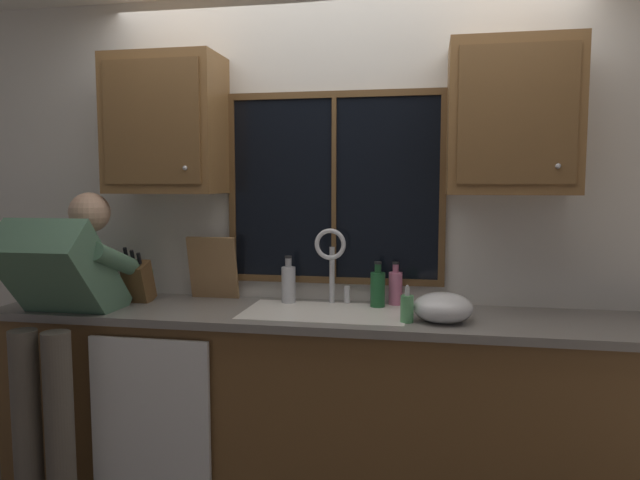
# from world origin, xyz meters

# --- Properties ---
(back_wall) EXTENTS (5.73, 0.12, 2.55)m
(back_wall) POSITION_xyz_m (0.00, 0.06, 1.27)
(back_wall) COLOR silver
(back_wall) RESTS_ON floor
(window_glass) EXTENTS (1.10, 0.02, 0.95)m
(window_glass) POSITION_xyz_m (-0.03, -0.01, 1.52)
(window_glass) COLOR black
(window_frame_top) EXTENTS (1.17, 0.02, 0.04)m
(window_frame_top) POSITION_xyz_m (-0.03, -0.02, 2.02)
(window_frame_top) COLOR brown
(window_frame_bottom) EXTENTS (1.17, 0.02, 0.04)m
(window_frame_bottom) POSITION_xyz_m (-0.03, -0.02, 1.03)
(window_frame_bottom) COLOR brown
(window_frame_left) EXTENTS (0.03, 0.02, 0.95)m
(window_frame_left) POSITION_xyz_m (-0.59, -0.02, 1.52)
(window_frame_left) COLOR brown
(window_frame_right) EXTENTS (0.03, 0.02, 0.95)m
(window_frame_right) POSITION_xyz_m (0.54, -0.02, 1.52)
(window_frame_right) COLOR brown
(window_mullion_center) EXTENTS (0.02, 0.02, 0.95)m
(window_mullion_center) POSITION_xyz_m (-0.03, -0.02, 1.52)
(window_mullion_center) COLOR brown
(lower_cabinet_run) EXTENTS (3.33, 0.58, 0.88)m
(lower_cabinet_run) POSITION_xyz_m (0.00, -0.29, 0.44)
(lower_cabinet_run) COLOR brown
(lower_cabinet_run) RESTS_ON floor
(countertop) EXTENTS (3.39, 0.62, 0.04)m
(countertop) POSITION_xyz_m (0.00, -0.31, 0.90)
(countertop) COLOR slate
(countertop) RESTS_ON lower_cabinet_run
(dishwasher_front) EXTENTS (0.60, 0.02, 0.74)m
(dishwasher_front) POSITION_xyz_m (-0.82, -0.61, 0.46)
(dishwasher_front) COLOR white
(upper_cabinet_left) EXTENTS (0.60, 0.36, 0.72)m
(upper_cabinet_left) POSITION_xyz_m (-0.90, -0.17, 1.86)
(upper_cabinet_left) COLOR brown
(upper_cabinet_right) EXTENTS (0.60, 0.36, 0.72)m
(upper_cabinet_right) POSITION_xyz_m (0.85, -0.17, 1.86)
(upper_cabinet_right) COLOR brown
(sink) EXTENTS (0.80, 0.46, 0.21)m
(sink) POSITION_xyz_m (-0.03, -0.30, 0.82)
(sink) COLOR white
(sink) RESTS_ON lower_cabinet_run
(faucet) EXTENTS (0.18, 0.09, 0.40)m
(faucet) POSITION_xyz_m (-0.02, -0.12, 1.17)
(faucet) COLOR silver
(faucet) RESTS_ON countertop
(person_standing) EXTENTS (0.53, 0.71, 1.51)m
(person_standing) POSITION_xyz_m (-1.27, -0.59, 0.94)
(person_standing) COLOR #595147
(person_standing) RESTS_ON floor
(knife_block) EXTENTS (0.12, 0.18, 0.32)m
(knife_block) POSITION_xyz_m (-1.05, -0.25, 1.03)
(knife_block) COLOR brown
(knife_block) RESTS_ON countertop
(cutting_board) EXTENTS (0.27, 0.09, 0.35)m
(cutting_board) POSITION_xyz_m (-0.69, -0.09, 1.09)
(cutting_board) COLOR #997047
(cutting_board) RESTS_ON countertop
(mixing_bowl) EXTENTS (0.28, 0.28, 0.14)m
(mixing_bowl) POSITION_xyz_m (0.54, -0.39, 0.98)
(mixing_bowl) COLOR silver
(mixing_bowl) RESTS_ON countertop
(soap_dispenser) EXTENTS (0.06, 0.07, 0.17)m
(soap_dispenser) POSITION_xyz_m (0.38, -0.44, 0.99)
(soap_dispenser) COLOR #59A566
(soap_dispenser) RESTS_ON countertop
(bottle_green_glass) EXTENTS (0.07, 0.07, 0.23)m
(bottle_green_glass) POSITION_xyz_m (0.31, -0.07, 1.01)
(bottle_green_glass) COLOR pink
(bottle_green_glass) RESTS_ON countertop
(bottle_tall_clear) EXTENTS (0.08, 0.08, 0.24)m
(bottle_tall_clear) POSITION_xyz_m (0.22, -0.14, 1.02)
(bottle_tall_clear) COLOR #1E592D
(bottle_tall_clear) RESTS_ON countertop
(bottle_amber_small) EXTENTS (0.07, 0.07, 0.25)m
(bottle_amber_small) POSITION_xyz_m (-0.26, -0.12, 1.02)
(bottle_amber_small) COLOR #B7B7BC
(bottle_amber_small) RESTS_ON countertop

